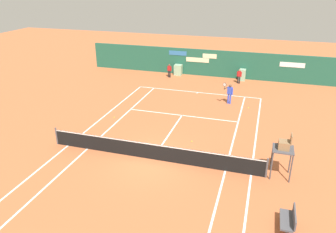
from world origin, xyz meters
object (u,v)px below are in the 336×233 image
player_on_baseline (229,92)px  tennis_ball_near_service_line (248,108)px  tennis_ball_mid_court (114,117)px  tennis_ball_by_sideline (192,141)px  player_bench (289,219)px  ball_kid_left_post (239,75)px  umpire_chair (284,148)px  ball_kid_centre_post (169,70)px

player_on_baseline → tennis_ball_near_service_line: (1.55, -0.49, -0.91)m
tennis_ball_near_service_line → tennis_ball_mid_court: bearing=-152.4°
tennis_ball_by_sideline → player_on_baseline: bearing=79.6°
player_bench → ball_kid_left_post: bearing=11.5°
umpire_chair → ball_kid_left_post: size_ratio=1.74×
ball_kid_centre_post → tennis_ball_mid_court: bearing=95.6°
player_on_baseline → ball_kid_centre_post: bearing=-21.0°
player_on_baseline → tennis_ball_by_sideline: (-1.31, -7.12, -0.91)m
umpire_chair → tennis_ball_near_service_line: bearing=13.8°
player_bench → ball_kid_centre_post: size_ratio=0.94×
tennis_ball_by_sideline → ball_kid_left_post: bearing=83.2°
player_bench → ball_kid_left_post: 19.21m
ball_kid_left_post → tennis_ball_near_service_line: ball_kid_left_post is taller
tennis_ball_by_sideline → tennis_ball_mid_court: bearing=162.4°
player_on_baseline → tennis_ball_near_service_line: size_ratio=26.75×
tennis_ball_by_sideline → player_bench: bearing=-49.0°
ball_kid_left_post → player_on_baseline: bearing=95.2°
player_bench → tennis_ball_mid_court: 14.01m
player_on_baseline → ball_kid_left_post: (0.20, 5.57, -0.16)m
player_on_baseline → ball_kid_centre_post: (-6.56, 5.57, -0.17)m
ball_kid_left_post → umpire_chair: bearing=110.6°
player_bench → ball_kid_left_post: ball_kid_left_post is taller
player_bench → tennis_ball_mid_court: size_ratio=18.66×
tennis_ball_by_sideline → tennis_ball_near_service_line: 7.21m
player_on_baseline → tennis_ball_near_service_line: 1.86m
ball_kid_centre_post → ball_kid_left_post: bearing=-169.9°
tennis_ball_by_sideline → tennis_ball_near_service_line: size_ratio=1.00×
player_bench → tennis_ball_mid_court: (-11.44, 8.07, -0.47)m
ball_kid_left_post → tennis_ball_mid_court: 13.19m
player_bench → tennis_ball_mid_court: bearing=54.8°
umpire_chair → tennis_ball_near_service_line: 9.32m
umpire_chair → player_on_baseline: umpire_chair is taller
umpire_chair → tennis_ball_by_sideline: 5.77m
tennis_ball_by_sideline → tennis_ball_near_service_line: bearing=66.7°
player_bench → ball_kid_centre_post: (-10.60, 18.82, 0.27)m
umpire_chair → player_on_baseline: size_ratio=1.30×
ball_kid_centre_post → player_bench: bearing=129.4°
ball_kid_left_post → tennis_ball_near_service_line: (1.35, -6.06, -0.75)m
tennis_ball_by_sideline → ball_kid_centre_post: bearing=112.5°
umpire_chair → player_bench: umpire_chair is taller
ball_kid_centre_post → tennis_ball_by_sideline: bearing=122.6°
umpire_chair → player_bench: size_ratio=1.86×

